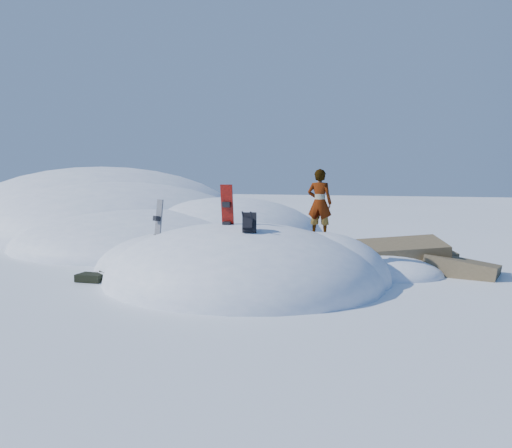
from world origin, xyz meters
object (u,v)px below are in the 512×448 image
(snowboard_red, at_px, (227,217))
(backpack, at_px, (249,223))
(snowboard_dark, at_px, (158,230))
(person, at_px, (320,203))

(snowboard_red, xyz_separation_m, backpack, (0.78, -0.59, -0.08))
(snowboard_red, distance_m, snowboard_dark, 2.52)
(snowboard_red, height_order, person, person)
(snowboard_dark, bearing_deg, backpack, 10.45)
(snowboard_dark, xyz_separation_m, backpack, (3.14, -1.32, 0.40))
(snowboard_red, distance_m, backpack, 0.98)
(snowboard_dark, bearing_deg, snowboard_red, 16.12)
(snowboard_dark, relative_size, backpack, 3.19)
(snowboard_dark, distance_m, person, 4.43)
(snowboard_red, bearing_deg, person, 33.68)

